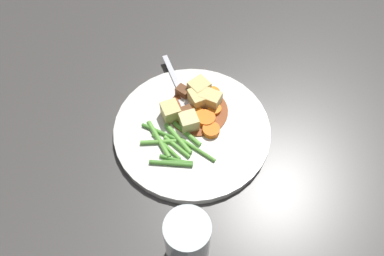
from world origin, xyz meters
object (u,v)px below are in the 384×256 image
(potato_chunk_3, at_px, (199,88))
(water_glass, at_px, (188,242))
(carrot_slice_4, at_px, (211,130))
(dinner_plate, at_px, (192,130))
(carrot_slice_0, at_px, (196,114))
(carrot_slice_2, at_px, (215,110))
(potato_chunk_0, at_px, (172,110))
(carrot_slice_1, at_px, (213,93))
(fork, at_px, (180,90))
(potato_chunk_2, at_px, (209,99))
(potato_chunk_1, at_px, (198,99))
(meat_chunk_0, at_px, (183,92))
(meat_chunk_1, at_px, (187,114))
(potato_chunk_4, at_px, (187,124))
(carrot_slice_3, at_px, (206,119))

(potato_chunk_3, bearing_deg, water_glass, -151.19)
(carrot_slice_4, xyz_separation_m, water_glass, (-0.20, -0.08, 0.04))
(dinner_plate, relative_size, carrot_slice_0, 9.60)
(carrot_slice_2, bearing_deg, potato_chunk_0, 129.63)
(carrot_slice_1, bearing_deg, dinner_plate, -175.20)
(carrot_slice_4, bearing_deg, water_glass, -158.11)
(dinner_plate, distance_m, fork, 0.09)
(fork, bearing_deg, carrot_slice_1, -66.66)
(carrot_slice_2, xyz_separation_m, carrot_slice_4, (-0.04, -0.02, 0.00))
(carrot_slice_1, bearing_deg, potato_chunk_2, -171.18)
(potato_chunk_2, bearing_deg, carrot_slice_2, -115.77)
(potato_chunk_3, distance_m, water_glass, 0.30)
(potato_chunk_1, relative_size, water_glass, 0.30)
(potato_chunk_1, bearing_deg, meat_chunk_0, 85.43)
(meat_chunk_1, bearing_deg, dinner_plate, -125.34)
(potato_chunk_1, xyz_separation_m, fork, (0.01, 0.04, -0.01))
(dinner_plate, distance_m, potato_chunk_4, 0.02)
(dinner_plate, bearing_deg, carrot_slice_1, 4.80)
(carrot_slice_0, height_order, carrot_slice_2, carrot_slice_0)
(fork, bearing_deg, potato_chunk_2, -86.76)
(carrot_slice_2, relative_size, potato_chunk_2, 0.67)
(carrot_slice_2, relative_size, carrot_slice_4, 0.80)
(potato_chunk_0, distance_m, potato_chunk_3, 0.07)
(dinner_plate, height_order, potato_chunk_2, potato_chunk_2)
(potato_chunk_3, bearing_deg, dinner_plate, -157.10)
(potato_chunk_4, bearing_deg, potato_chunk_1, 13.22)
(carrot_slice_4, xyz_separation_m, potato_chunk_2, (0.05, 0.04, 0.01))
(potato_chunk_3, xyz_separation_m, potato_chunk_4, (-0.08, -0.02, -0.00))
(meat_chunk_1, relative_size, fork, 0.18)
(potato_chunk_3, bearing_deg, fork, 112.18)
(potato_chunk_1, relative_size, potato_chunk_4, 1.13)
(carrot_slice_2, bearing_deg, carrot_slice_4, -156.69)
(carrot_slice_3, height_order, potato_chunk_0, potato_chunk_0)
(carrot_slice_4, bearing_deg, meat_chunk_0, 63.64)
(dinner_plate, bearing_deg, meat_chunk_0, 44.98)
(meat_chunk_1, distance_m, fork, 0.06)
(carrot_slice_4, distance_m, water_glass, 0.22)
(potato_chunk_0, bearing_deg, carrot_slice_4, -84.57)
(carrot_slice_2, distance_m, water_glass, 0.27)
(potato_chunk_4, bearing_deg, meat_chunk_1, 35.80)
(carrot_slice_0, distance_m, fork, 0.07)
(meat_chunk_0, xyz_separation_m, meat_chunk_1, (-0.04, -0.03, 0.00))
(potato_chunk_0, relative_size, water_glass, 0.27)
(carrot_slice_4, height_order, potato_chunk_2, potato_chunk_2)
(potato_chunk_1, xyz_separation_m, meat_chunk_1, (-0.04, 0.00, -0.01))
(fork, bearing_deg, potato_chunk_4, -137.72)
(carrot_slice_1, height_order, carrot_slice_3, carrot_slice_3)
(carrot_slice_3, relative_size, meat_chunk_0, 1.36)
(carrot_slice_2, height_order, carrot_slice_3, carrot_slice_3)
(carrot_slice_2, xyz_separation_m, meat_chunk_0, (0.00, 0.07, 0.00))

